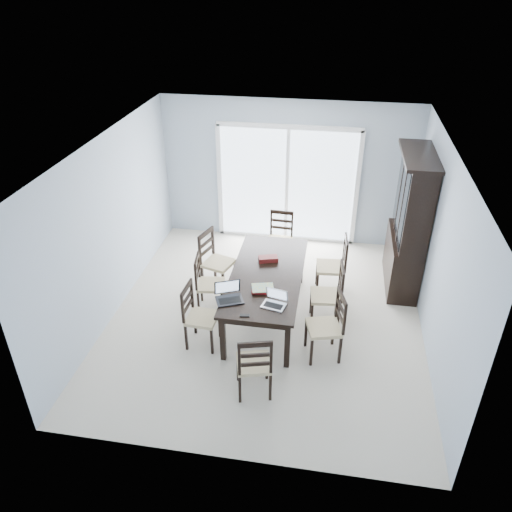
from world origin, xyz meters
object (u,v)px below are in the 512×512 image
object	(u,v)px
cell_phone	(245,315)
game_box	(268,259)
china_hutch	(409,225)
laptop_dark	(229,297)
chair_right_far	(337,260)
chair_end_near	(254,360)
laptop_silver	(274,303)
chair_right_mid	(333,288)
dining_table	(267,278)
chair_end_far	(280,232)
chair_left_mid	(205,278)
chair_left_near	(195,309)
hot_tub	(269,194)
chair_right_near	(332,319)
chair_left_far	(213,254)

from	to	relation	value
cell_phone	game_box	bearing A→B (deg)	79.47
china_hutch	laptop_dark	distance (m)	3.12
chair_right_far	china_hutch	bearing A→B (deg)	-71.53
chair_end_near	laptop_silver	distance (m)	0.87
chair_right_far	chair_right_mid	bearing A→B (deg)	172.78
dining_table	chair_right_mid	bearing A→B (deg)	2.19
chair_right_far	chair_end_near	distance (m)	2.55
cell_phone	game_box	world-z (taller)	game_box
chair_right_mid	chair_end_far	bearing A→B (deg)	25.19
china_hutch	chair_end_far	size ratio (longest dim) A/B	2.05
chair_left_mid	game_box	size ratio (longest dim) A/B	3.68
cell_phone	chair_left_near	bearing A→B (deg)	153.06
china_hutch	laptop_silver	size ratio (longest dim) A/B	6.62
chair_left_mid	chair_right_far	distance (m)	2.05
chair_end_near	hot_tub	world-z (taller)	chair_end_near
chair_right_far	laptop_dark	distance (m)	2.06
china_hutch	chair_left_near	bearing A→B (deg)	-145.45
chair_left_mid	chair_right_near	size ratio (longest dim) A/B	0.92
dining_table	chair_left_far	distance (m)	1.16
chair_left_mid	chair_right_near	world-z (taller)	chair_right_near
cell_phone	chair_end_far	bearing A→B (deg)	80.79
china_hutch	chair_end_near	bearing A→B (deg)	-124.38
chair_left_near	chair_end_near	distance (m)	1.27
chair_right_near	chair_right_mid	size ratio (longest dim) A/B	1.01
laptop_dark	laptop_silver	xyz separation A→B (m)	(0.58, -0.02, -0.01)
chair_end_near	laptop_silver	bearing A→B (deg)	67.64
hot_tub	chair_left_mid	bearing A→B (deg)	-97.97
china_hutch	chair_end_near	xyz separation A→B (m)	(-1.93, -2.82, -0.51)
chair_left_far	hot_tub	bearing A→B (deg)	-172.04
china_hutch	laptop_silver	distance (m)	2.71
chair_right_near	game_box	distance (m)	1.43
game_box	chair_left_mid	bearing A→B (deg)	-162.24
dining_table	chair_end_near	xyz separation A→B (m)	(0.09, -1.57, -0.11)
laptop_dark	hot_tub	size ratio (longest dim) A/B	0.23
laptop_silver	cell_phone	world-z (taller)	laptop_silver
dining_table	chair_end_near	distance (m)	1.58
chair_left_far	dining_table	bearing A→B (deg)	73.29
dining_table	china_hutch	distance (m)	2.41
dining_table	hot_tub	xyz separation A→B (m)	(-0.46, 3.46, -0.23)
cell_phone	chair_right_mid	bearing A→B (deg)	37.68
chair_end_near	chair_right_far	bearing A→B (deg)	54.59
chair_right_far	laptop_silver	world-z (taller)	chair_right_far
chair_left_near	chair_left_mid	bearing A→B (deg)	-170.61
chair_right_near	chair_end_near	bearing A→B (deg)	120.90
chair_right_mid	chair_right_far	world-z (taller)	chair_right_far
chair_right_near	hot_tub	bearing A→B (deg)	3.39
chair_end_near	chair_end_far	world-z (taller)	chair_end_far
chair_end_near	chair_left_near	bearing A→B (deg)	123.26
chair_right_near	laptop_dark	size ratio (longest dim) A/B	2.69
chair_left_near	chair_end_near	size ratio (longest dim) A/B	0.99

